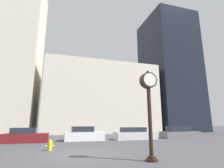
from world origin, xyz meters
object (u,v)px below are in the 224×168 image
(street_clock, at_px, (149,100))
(car_grey, at_px, (179,133))
(car_maroon, at_px, (26,136))
(fire_hydrant_near, at_px, (50,145))
(car_silver, at_px, (135,134))
(car_white, at_px, (84,134))

(street_clock, distance_m, car_grey, 14.86)
(car_maroon, relative_size, fire_hydrant_near, 5.77)
(car_silver, bearing_deg, fire_hydrant_near, -147.53)
(car_maroon, distance_m, car_white, 5.41)
(street_clock, distance_m, fire_hydrant_near, 7.18)
(street_clock, relative_size, fire_hydrant_near, 6.43)
(car_maroon, bearing_deg, street_clock, -55.95)
(street_clock, distance_m, car_maroon, 13.00)
(street_clock, bearing_deg, car_silver, 69.81)
(car_white, distance_m, fire_hydrant_near, 6.92)
(car_silver, relative_size, car_grey, 1.04)
(car_maroon, bearing_deg, car_white, 4.53)
(street_clock, xyz_separation_m, car_grey, (9.89, 10.85, -2.26))
(fire_hydrant_near, bearing_deg, car_maroon, 112.15)
(car_silver, xyz_separation_m, fire_hydrant_near, (-8.63, -5.86, -0.21))
(car_maroon, height_order, car_grey, car_grey)
(car_grey, bearing_deg, car_maroon, -176.13)
(car_white, bearing_deg, car_maroon, -176.61)
(car_white, bearing_deg, car_grey, -1.60)
(fire_hydrant_near, bearing_deg, car_grey, 22.45)
(car_silver, bearing_deg, street_clock, -111.90)
(car_white, bearing_deg, car_silver, -4.32)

